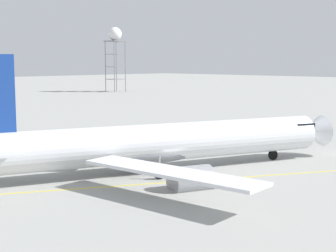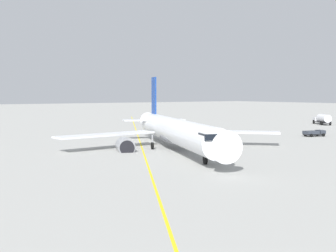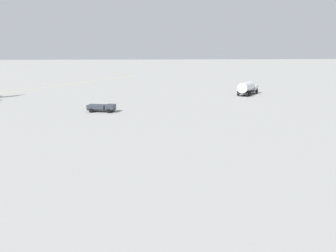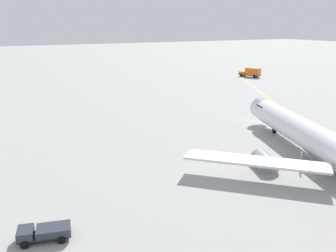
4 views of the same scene
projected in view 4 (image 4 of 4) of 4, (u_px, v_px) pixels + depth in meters
The scene contains 4 objects.
ground_plane at pixel (324, 162), 49.11m from camera, with size 600.00×600.00×0.00m, color #9E9E99.
airliner_main at pixel (322, 145), 47.48m from camera, with size 34.20×40.48×12.14m.
baggage_truck_truck at pixel (44, 232), 31.20m from camera, with size 4.63×2.94×1.22m.
catering_truck_truck at pixel (251, 72), 126.40m from camera, with size 5.01×7.62×3.10m.
Camera 4 is at (40.32, 30.44, 17.68)m, focal length 39.61 mm.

